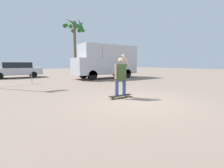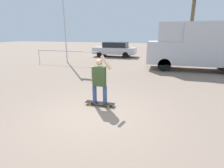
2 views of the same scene
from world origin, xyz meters
The scene contains 7 objects.
ground_plane centered at (0.00, 0.00, 0.00)m, with size 80.00×80.00×0.00m, color gray.
skateboard centered at (-0.10, 0.74, 0.08)m, with size 1.04×0.22×0.10m.
person_skateboarder centered at (-0.10, 0.74, 0.94)m, with size 0.70×0.22×1.64m.
camper_van centered at (4.01, 8.13, 1.67)m, with size 6.09×2.12×3.06m.
parked_car_silver centered at (-3.05, 13.37, 0.78)m, with size 4.38×1.83×1.50m.
flagpole centered at (-5.96, 8.77, 4.27)m, with size 1.04×0.12×7.59m.
plaza_railing_segment centered at (-5.21, 7.67, 0.93)m, with size 5.54×0.05×1.08m.
Camera 2 is at (1.87, -4.51, 2.41)m, focal length 28.00 mm.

